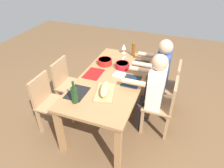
% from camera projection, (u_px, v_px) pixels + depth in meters
% --- Properties ---
extents(ground_plane, '(8.00, 8.00, 0.00)m').
position_uv_depth(ground_plane, '(112.00, 116.00, 3.26)').
color(ground_plane, brown).
extents(dining_table, '(1.79, 0.89, 0.74)m').
position_uv_depth(dining_table, '(112.00, 83.00, 2.89)').
color(dining_table, '#9E7044').
rests_on(dining_table, ground_plane).
extents(chair_far_left, '(0.40, 0.40, 0.85)m').
position_uv_depth(chair_far_left, '(169.00, 85.00, 3.15)').
color(chair_far_left, '#A87F56').
rests_on(chair_far_left, ground_plane).
extents(diner_far_left, '(0.41, 0.53, 1.20)m').
position_uv_depth(diner_far_left, '(159.00, 71.00, 3.08)').
color(diner_far_left, '#2D2D38').
rests_on(diner_far_left, ground_plane).
extents(chair_near_center, '(0.40, 0.40, 0.85)m').
position_uv_depth(chair_near_center, '(67.00, 82.00, 3.20)').
color(chair_near_center, '#A87F56').
rests_on(chair_near_center, ground_plane).
extents(chair_far_center, '(0.40, 0.40, 0.85)m').
position_uv_depth(chair_far_center, '(164.00, 104.00, 2.76)').
color(chair_far_center, '#A87F56').
rests_on(chair_far_center, ground_plane).
extents(diner_far_center, '(0.41, 0.53, 1.20)m').
position_uv_depth(diner_far_center, '(153.00, 88.00, 2.70)').
color(diner_far_center, '#2D2D38').
rests_on(diner_far_center, ground_plane).
extents(chair_near_right, '(0.40, 0.40, 0.85)m').
position_uv_depth(chair_near_right, '(48.00, 101.00, 2.82)').
color(chair_near_right, '#A87F56').
rests_on(chair_near_right, ground_plane).
extents(serving_bowl_greens, '(0.22, 0.22, 0.09)m').
position_uv_depth(serving_bowl_greens, '(105.00, 61.00, 3.14)').
color(serving_bowl_greens, red).
rests_on(serving_bowl_greens, dining_table).
extents(serving_bowl_salad, '(0.20, 0.20, 0.09)m').
position_uv_depth(serving_bowl_salad, '(122.00, 65.00, 3.03)').
color(serving_bowl_salad, '#B21923').
rests_on(serving_bowl_salad, dining_table).
extents(cutting_board, '(0.44, 0.31, 0.02)m').
position_uv_depth(cutting_board, '(105.00, 92.00, 2.53)').
color(cutting_board, tan).
rests_on(cutting_board, dining_table).
extents(bread_loaf, '(0.34, 0.18, 0.09)m').
position_uv_depth(bread_loaf, '(105.00, 89.00, 2.50)').
color(bread_loaf, tan).
rests_on(bread_loaf, cutting_board).
extents(wine_bottle, '(0.08, 0.08, 0.29)m').
position_uv_depth(wine_bottle, '(74.00, 95.00, 2.33)').
color(wine_bottle, '#193819').
rests_on(wine_bottle, dining_table).
extents(beer_bottle, '(0.06, 0.06, 0.22)m').
position_uv_depth(beer_bottle, '(134.00, 49.00, 3.36)').
color(beer_bottle, brown).
rests_on(beer_bottle, dining_table).
extents(wine_glass, '(0.08, 0.08, 0.17)m').
position_uv_depth(wine_glass, '(124.00, 47.00, 3.42)').
color(wine_glass, silver).
rests_on(wine_glass, dining_table).
extents(placemat_far_left, '(0.32, 0.23, 0.01)m').
position_uv_depth(placemat_far_left, '(140.00, 65.00, 3.14)').
color(placemat_far_left, black).
rests_on(placemat_far_left, dining_table).
extents(placemat_near_center, '(0.32, 0.23, 0.01)m').
position_uv_depth(placemat_near_center, '(94.00, 74.00, 2.92)').
color(placemat_near_center, maroon).
rests_on(placemat_near_center, dining_table).
extents(placemat_far_center, '(0.32, 0.23, 0.01)m').
position_uv_depth(placemat_far_center, '(131.00, 81.00, 2.76)').
color(placemat_far_center, '#142333').
rests_on(placemat_far_center, dining_table).
extents(placemat_near_right, '(0.32, 0.23, 0.01)m').
position_uv_depth(placemat_near_right, '(77.00, 93.00, 2.54)').
color(placemat_near_right, black).
rests_on(placemat_near_right, dining_table).
extents(carving_knife, '(0.23, 0.03, 0.01)m').
position_uv_depth(carving_knife, '(123.00, 59.00, 3.30)').
color(carving_knife, silver).
rests_on(carving_knife, dining_table).
extents(napkin_stack, '(0.16, 0.16, 0.02)m').
position_uv_depth(napkin_stack, '(119.00, 75.00, 2.88)').
color(napkin_stack, white).
rests_on(napkin_stack, dining_table).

